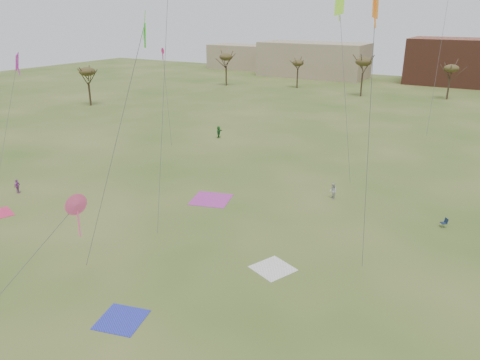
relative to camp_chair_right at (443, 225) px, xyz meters
The scene contains 12 objects.
ground 27.88m from the camp_chair_right, 122.41° to the right, with size 260.00×260.00×0.00m, color #2D4B17.
spectator_mid_d 43.88m from the camp_chair_right, 160.59° to the right, with size 0.91×0.38×1.55m, color #A248AC.
spectator_mid_e 11.27m from the camp_chair_right, behind, with size 0.82×0.64×1.68m, color silver.
flyer_far_a 38.75m from the camp_chair_right, 155.30° to the left, with size 1.70×0.54×1.83m, color #216327.
blanket_blue 29.60m from the camp_chair_right, 122.43° to the right, with size 2.81×2.81×0.03m, color #2931B4.
blanket_cream 17.72m from the camp_chair_right, 125.40° to the right, with size 2.78×2.78×0.03m, color silver.
blanket_plum 22.77m from the camp_chair_right, 166.23° to the right, with size 3.91×3.91×0.03m, color #AE3599.
camp_chair_right is the anchor object (origin of this frame).
tree_line 58.76m from the camp_chair_right, 107.74° to the left, with size 117.44×49.32×8.91m.
building_tan 104.32m from the camp_chair_right, 118.63° to the left, with size 32.00×14.00×10.00m, color #937F60.
building_brick 97.15m from the camp_chair_right, 95.88° to the left, with size 26.00×16.00×12.00m, color brown.
building_tan_west 126.89m from the camp_chair_right, 129.07° to the left, with size 20.00×12.00×8.00m, color #937F60.
Camera 1 is at (18.03, -18.53, 18.63)m, focal length 34.07 mm.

